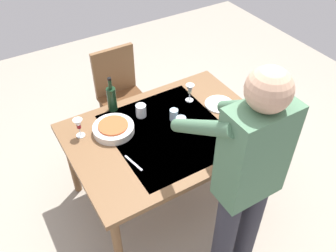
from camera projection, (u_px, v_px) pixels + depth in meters
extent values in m
plane|color=#9E9384|center=(168.00, 193.00, 3.12)|extent=(6.00, 6.00, 0.00)
cube|color=brown|center=(168.00, 133.00, 2.65)|extent=(1.43, 1.02, 0.04)
cube|color=#B2B7C1|center=(168.00, 131.00, 2.63)|extent=(0.79, 0.87, 0.00)
cylinder|color=brown|center=(202.00, 110.00, 3.42)|extent=(0.06, 0.06, 0.69)
cylinder|color=brown|center=(72.00, 162.00, 2.92)|extent=(0.06, 0.06, 0.69)
cylinder|color=brown|center=(267.00, 171.00, 2.85)|extent=(0.06, 0.06, 0.69)
cylinder|color=brown|center=(118.00, 248.00, 2.36)|extent=(0.06, 0.06, 0.69)
cube|color=#523019|center=(125.00, 102.00, 3.35)|extent=(0.40, 0.40, 0.04)
cube|color=brown|center=(114.00, 71.00, 3.30)|extent=(0.40, 0.04, 0.45)
cylinder|color=brown|center=(134.00, 106.00, 3.67)|extent=(0.04, 0.04, 0.43)
cylinder|color=brown|center=(103.00, 117.00, 3.54)|extent=(0.04, 0.04, 0.43)
cylinder|color=brown|center=(150.00, 124.00, 3.45)|extent=(0.04, 0.04, 0.43)
cylinder|color=brown|center=(118.00, 137.00, 3.32)|extent=(0.04, 0.04, 0.43)
cylinder|color=#2D2D38|center=(224.00, 240.00, 2.30)|extent=(0.14, 0.14, 0.88)
cylinder|color=#2D2D38|center=(248.00, 226.00, 2.37)|extent=(0.14, 0.14, 0.88)
cube|color=#4C7556|center=(254.00, 153.00, 1.84)|extent=(0.36, 0.20, 0.60)
sphere|color=tan|center=(269.00, 90.00, 1.58)|extent=(0.22, 0.22, 0.22)
cylinder|color=#4C7556|center=(201.00, 127.00, 1.88)|extent=(0.08, 0.52, 0.40)
cylinder|color=#4C7556|center=(252.00, 106.00, 2.01)|extent=(0.08, 0.52, 0.40)
cylinder|color=black|center=(112.00, 99.00, 2.75)|extent=(0.07, 0.07, 0.20)
cylinder|color=black|center=(110.00, 84.00, 2.66)|extent=(0.03, 0.03, 0.08)
cylinder|color=black|center=(109.00, 79.00, 2.63)|extent=(0.03, 0.03, 0.02)
cylinder|color=white|center=(189.00, 100.00, 2.91)|extent=(0.06, 0.06, 0.01)
cylinder|color=white|center=(190.00, 96.00, 2.88)|extent=(0.01, 0.01, 0.07)
cone|color=white|center=(190.00, 89.00, 2.83)|extent=(0.07, 0.07, 0.07)
cylinder|color=beige|center=(190.00, 91.00, 2.85)|extent=(0.03, 0.03, 0.03)
cylinder|color=white|center=(81.00, 135.00, 2.60)|extent=(0.06, 0.06, 0.01)
cylinder|color=white|center=(80.00, 131.00, 2.57)|extent=(0.01, 0.01, 0.07)
cone|color=white|center=(78.00, 124.00, 2.52)|extent=(0.07, 0.07, 0.07)
cylinder|color=maroon|center=(79.00, 126.00, 2.54)|extent=(0.03, 0.03, 0.03)
cylinder|color=silver|center=(181.00, 123.00, 2.63)|extent=(0.08, 0.08, 0.09)
cylinder|color=silver|center=(174.00, 115.00, 2.70)|extent=(0.06, 0.06, 0.09)
cylinder|color=silver|center=(141.00, 111.00, 2.73)|extent=(0.08, 0.08, 0.10)
cylinder|color=silver|center=(114.00, 129.00, 2.61)|extent=(0.30, 0.30, 0.05)
cylinder|color=#C6562D|center=(113.00, 127.00, 2.59)|extent=(0.22, 0.22, 0.03)
cylinder|color=silver|center=(219.00, 104.00, 2.86)|extent=(0.23, 0.23, 0.01)
cube|color=silver|center=(203.00, 127.00, 2.66)|extent=(0.05, 0.20, 0.00)
cube|color=silver|center=(134.00, 163.00, 2.39)|extent=(0.05, 0.18, 0.00)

